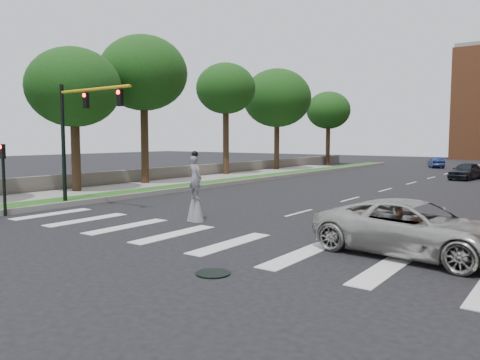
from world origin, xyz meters
TOP-DOWN VIEW (x-y plane):
  - ground_plane at (0.00, 0.00)m, footprint 160.00×160.00m
  - grass_median at (-11.50, 20.00)m, footprint 2.00×60.00m
  - median_curb at (-10.45, 20.00)m, footprint 0.20×60.00m
  - sidewalk_left at (-14.50, 10.00)m, footprint 4.00×60.00m
  - stone_wall at (-17.00, 22.00)m, footprint 0.50×56.00m
  - manhole at (3.00, -2.00)m, footprint 0.90×0.90m
  - traffic_signal at (-9.78, 3.00)m, footprint 5.30×0.23m
  - secondary_signal at (-10.30, -0.50)m, footprint 0.25×0.21m
  - stilt_performer at (-2.47, 3.50)m, footprint 0.84×0.57m
  - suv_crossing at (6.64, 3.00)m, footprint 6.19×3.40m
  - car_near at (2.80, 31.77)m, footprint 2.40×4.50m
  - car_mid at (-3.18, 46.99)m, footprint 2.69×4.03m
  - tree_1 at (-15.07, 6.53)m, footprint 5.76×5.76m
  - tree_2 at (-15.43, 12.61)m, footprint 6.38×6.38m
  - tree_3 at (-15.89, 22.94)m, footprint 5.42×5.42m
  - tree_4 at (-15.73, 31.58)m, footprint 7.21×7.21m
  - tree_5 at (-16.26, 45.21)m, footprint 5.69×5.69m

SIDE VIEW (x-z plane):
  - ground_plane at x=0.00m, z-range 0.00..0.00m
  - manhole at x=3.00m, z-range 0.00..0.04m
  - sidewalk_left at x=-14.50m, z-range 0.00..0.18m
  - grass_median at x=-11.50m, z-range 0.00..0.25m
  - median_curb at x=-10.45m, z-range 0.00..0.28m
  - stone_wall at x=-17.00m, z-range 0.00..1.10m
  - car_mid at x=-3.18m, z-range 0.00..1.26m
  - car_near at x=2.80m, z-range 0.00..1.46m
  - suv_crossing at x=6.64m, z-range 0.00..1.64m
  - stilt_performer at x=-2.47m, z-range -0.29..2.68m
  - secondary_signal at x=-10.30m, z-range 0.33..3.56m
  - traffic_signal at x=-9.78m, z-range 1.05..7.25m
  - tree_1 at x=-15.07m, z-range 2.05..11.12m
  - tree_5 at x=-16.26m, z-range 2.29..11.79m
  - tree_4 at x=-15.73m, z-range 2.29..13.06m
  - tree_3 at x=-15.89m, z-range 2.77..13.05m
  - tree_2 at x=-15.43m, z-range 2.69..13.59m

